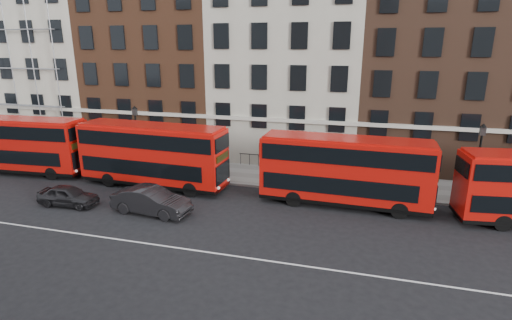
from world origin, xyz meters
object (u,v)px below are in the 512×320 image
(bus_b, at_px, (152,154))
(car_front, at_px, (151,201))
(bus_a, at_px, (20,144))
(car_rear, at_px, (68,196))
(bus_c, at_px, (344,170))

(bus_b, distance_m, car_front, 5.38)
(bus_a, relative_size, car_rear, 2.79)
(bus_b, distance_m, bus_c, 13.82)
(bus_a, distance_m, car_front, 15.11)
(bus_a, bearing_deg, bus_b, -3.93)
(car_rear, distance_m, car_front, 5.93)
(bus_a, relative_size, bus_c, 1.01)
(bus_a, height_order, car_front, bus_a)
(bus_a, height_order, car_rear, bus_a)
(bus_a, bearing_deg, bus_c, -3.94)
(bus_a, bearing_deg, car_front, -21.53)
(bus_a, relative_size, bus_b, 0.98)
(bus_c, bearing_deg, bus_b, -178.27)
(bus_a, distance_m, car_rear, 9.86)
(car_rear, xyz_separation_m, car_front, (5.92, 0.31, 0.15))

